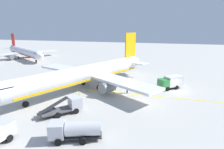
% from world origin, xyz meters
% --- Properties ---
extents(airliner_foreground, '(38.94, 32.86, 11.90)m').
position_xyz_m(airliner_foreground, '(-3.01, 19.43, 3.39)').
color(airliner_foreground, white).
rests_on(airliner_foreground, ground).
extents(airliner_mid_apron, '(27.17, 31.98, 10.23)m').
position_xyz_m(airliner_mid_apron, '(27.44, 61.33, 2.91)').
color(airliner_mid_apron, white).
rests_on(airliner_mid_apron, ground).
extents(service_truck_fuel, '(5.37, 5.75, 2.81)m').
position_xyz_m(service_truck_fuel, '(1.76, 1.42, 1.56)').
color(service_truck_fuel, '#338C3F').
rests_on(service_truck_fuel, ground).
extents(service_truck_baggage, '(6.25, 6.00, 2.72)m').
position_xyz_m(service_truck_baggage, '(-15.69, 17.52, 1.17)').
color(service_truck_baggage, silver).
rests_on(service_truck_baggage, ground).
extents(service_truck_catering, '(3.95, 6.57, 2.40)m').
position_xyz_m(service_truck_catering, '(-22.53, 13.01, 1.40)').
color(service_truck_catering, silver).
rests_on(service_truck_catering, ground).
extents(cargo_container_near, '(2.15, 2.15, 1.85)m').
position_xyz_m(cargo_container_near, '(1.52, 10.70, 0.87)').
color(cargo_container_near, '#333338').
rests_on(cargo_container_near, ground).
extents(crew_loader_left, '(0.60, 0.36, 1.66)m').
position_xyz_m(crew_loader_left, '(-10.87, 17.86, 0.98)').
color(crew_loader_left, '#191E33').
rests_on(crew_loader_left, ground).
extents(crew_loader_right, '(0.46, 0.52, 1.79)m').
position_xyz_m(crew_loader_right, '(-3.92, 10.17, 1.07)').
color(crew_loader_right, '#191E33').
rests_on(crew_loader_right, ground).
extents(crew_supervisor, '(0.45, 0.53, 1.64)m').
position_xyz_m(crew_supervisor, '(-0.63, 13.60, 0.96)').
color(crew_supervisor, '#191E33').
rests_on(crew_supervisor, ground).
extents(apron_guide_line, '(0.30, 60.00, 0.01)m').
position_xyz_m(apron_guide_line, '(-4.20, 14.68, 0.01)').
color(apron_guide_line, yellow).
rests_on(apron_guide_line, ground).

